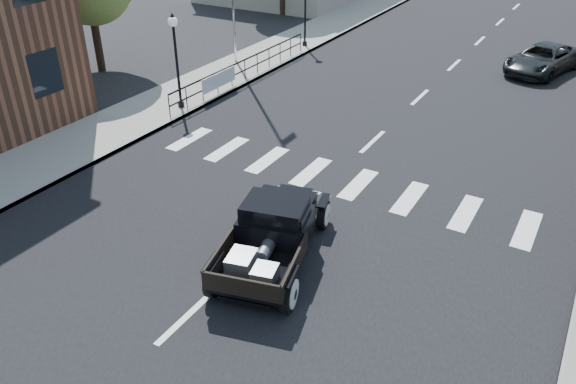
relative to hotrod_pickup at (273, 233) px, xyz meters
The scene contains 10 objects.
ground 1.03m from the hotrod_pickup, 141.41° to the left, with size 120.00×120.00×0.00m, color black.
road 15.45m from the hotrod_pickup, 91.96° to the left, with size 14.00×80.00×0.02m, color black.
road_markings 10.46m from the hotrod_pickup, 92.90° to the left, with size 12.00×60.00×0.06m, color silver, non-canonical shape.
sidewalk_left 17.88m from the hotrod_pickup, 120.35° to the left, with size 3.00×80.00×0.15m, color gray.
railing 13.04m from the hotrod_pickup, 126.91° to the left, with size 0.08×10.00×1.00m, color black, non-canonical shape.
banner 11.45m from the hotrod_pickup, 132.62° to the left, with size 0.04×2.20×0.60m, color silver, non-canonical shape.
lamp_post_b 10.42m from the hotrod_pickup, 141.69° to the left, with size 0.36×0.36×3.56m, color black, non-canonical shape.
lamp_post_c 18.36m from the hotrod_pickup, 116.34° to the left, with size 0.36×0.36×3.56m, color black, non-canonical shape.
hotrod_pickup is the anchor object (origin of this frame).
second_car 18.62m from the hotrod_pickup, 80.14° to the left, with size 2.07×4.49×1.25m, color black.
Camera 1 is at (6.32, -9.66, 8.23)m, focal length 35.00 mm.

